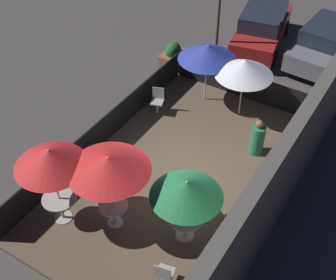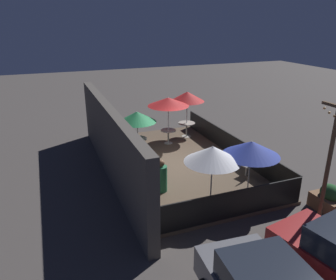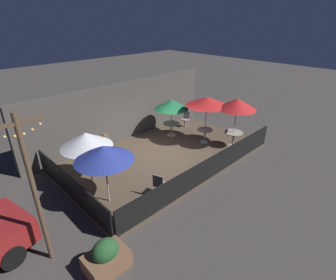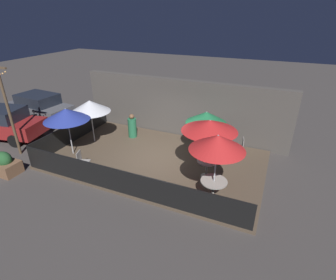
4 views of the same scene
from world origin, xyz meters
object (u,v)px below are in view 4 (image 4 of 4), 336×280
(patio_umbrella_4, at_px, (66,114))
(parked_car_1, at_px, (39,107))
(patio_umbrella_0, at_px, (218,143))
(light_post, at_px, (7,106))
(dining_table_2, at_px, (205,142))
(patio_chair_1, at_px, (82,161))
(patio_umbrella_1, at_px, (210,126))
(patio_umbrella_2, at_px, (206,117))
(parked_car_0, at_px, (1,122))
(planter_box, at_px, (5,164))
(dining_table_1, at_px, (207,164))
(dining_table_0, at_px, (214,185))
(patio_umbrella_3, at_px, (90,106))
(patron_0, at_px, (132,127))
(patio_chair_0, at_px, (240,147))

(patio_umbrella_4, distance_m, parked_car_1, 5.65)
(patio_umbrella_0, relative_size, light_post, 0.58)
(dining_table_2, relative_size, patio_chair_1, 0.96)
(patio_umbrella_1, bearing_deg, patio_umbrella_2, 108.93)
(patio_umbrella_0, xyz_separation_m, parked_car_0, (-11.35, 0.76, -1.47))
(planter_box, relative_size, light_post, 0.26)
(patio_umbrella_2, bearing_deg, parked_car_1, 178.35)
(patio_umbrella_4, xyz_separation_m, dining_table_1, (6.10, 0.62, -1.34))
(patio_umbrella_2, height_order, patio_chair_1, patio_umbrella_2)
(dining_table_0, height_order, patio_chair_1, patio_chair_1)
(patio_umbrella_4, bearing_deg, parked_car_0, 178.83)
(dining_table_2, height_order, planter_box, planter_box)
(dining_table_0, bearing_deg, dining_table_2, 111.53)
(patio_umbrella_3, bearing_deg, patron_0, 40.64)
(patio_umbrella_2, bearing_deg, patio_chair_1, -139.65)
(dining_table_1, xyz_separation_m, patron_0, (-4.51, 2.03, -0.02))
(dining_table_1, xyz_separation_m, patio_chair_0, (0.90, 2.11, -0.06))
(patio_chair_0, height_order, parked_car_1, parked_car_1)
(parked_car_1, bearing_deg, patio_umbrella_1, -6.55)
(dining_table_2, distance_m, patio_chair_1, 5.28)
(patio_chair_1, relative_size, parked_car_1, 0.22)
(patio_umbrella_0, xyz_separation_m, patron_0, (-5.11, 3.31, -1.66))
(dining_table_2, xyz_separation_m, parked_car_0, (-10.14, -2.30, 0.17))
(patio_umbrella_1, bearing_deg, parked_car_0, -177.22)
(patron_0, distance_m, parked_car_0, 6.75)
(dining_table_1, bearing_deg, patio_umbrella_4, -174.23)
(dining_table_2, relative_size, patron_0, 0.70)
(patio_umbrella_4, bearing_deg, patio_umbrella_0, -5.68)
(patio_umbrella_1, xyz_separation_m, patron_0, (-4.51, 2.03, -1.63))
(patio_umbrella_2, xyz_separation_m, parked_car_0, (-10.14, -2.30, -1.03))
(patio_umbrella_1, height_order, planter_box, patio_umbrella_1)
(patio_chair_1, xyz_separation_m, planter_box, (-2.96, -1.19, -0.21))
(patio_umbrella_1, distance_m, planter_box, 8.32)
(patio_chair_0, bearing_deg, parked_car_1, -12.05)
(dining_table_0, bearing_deg, patron_0, 147.02)
(patio_umbrella_0, height_order, dining_table_2, patio_umbrella_0)
(planter_box, bearing_deg, dining_table_0, 10.69)
(light_post, relative_size, parked_car_1, 1.00)
(patio_umbrella_1, xyz_separation_m, patio_umbrella_3, (-5.97, 0.78, -0.32))
(patio_umbrella_1, distance_m, patio_chair_1, 5.20)
(patron_0, bearing_deg, planter_box, 128.28)
(patio_umbrella_3, relative_size, dining_table_1, 2.76)
(patio_umbrella_0, bearing_deg, dining_table_1, 115.00)
(patio_umbrella_1, bearing_deg, patron_0, 155.75)
(patio_umbrella_1, height_order, light_post, light_post)
(dining_table_1, relative_size, patio_chair_0, 0.85)
(patio_umbrella_3, distance_m, light_post, 3.39)
(patio_umbrella_0, bearing_deg, dining_table_0, 153.43)
(patio_umbrella_4, xyz_separation_m, patio_chair_0, (7.00, 2.73, -1.40))
(dining_table_1, height_order, light_post, light_post)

